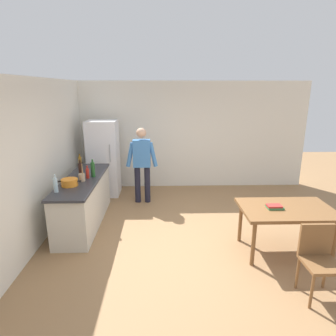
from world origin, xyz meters
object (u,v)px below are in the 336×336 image
(bottle_wine_dark, at_px, (81,170))
(utensil_jar, at_px, (82,177))
(chair, at_px, (319,256))
(bottle_water_clear, at_px, (56,185))
(bottle_oil_amber, at_px, (80,162))
(book_stack, at_px, (275,207))
(bottle_sauce_red, at_px, (87,173))
(bottle_wine_green, at_px, (93,169))
(person, at_px, (142,160))
(cooking_pot, at_px, (70,182))
(dining_table, at_px, (287,213))
(refrigerator, at_px, (104,158))

(bottle_wine_dark, bearing_deg, utensil_jar, -70.97)
(chair, height_order, bottle_water_clear, bottle_water_clear)
(utensil_jar, bearing_deg, bottle_water_clear, -115.65)
(bottle_oil_amber, distance_m, book_stack, 3.97)
(utensil_jar, bearing_deg, bottle_sauce_red, 73.05)
(chair, xyz_separation_m, book_stack, (-0.20, 0.96, 0.24))
(bottle_wine_green, distance_m, bottle_oil_amber, 0.85)
(person, xyz_separation_m, cooking_pot, (-1.15, -1.44, -0.02))
(utensil_jar, height_order, bottle_sauce_red, utensil_jar)
(dining_table, xyz_separation_m, cooking_pot, (-3.50, 0.70, 0.29))
(dining_table, relative_size, bottle_water_clear, 4.67)
(utensil_jar, bearing_deg, book_stack, -16.83)
(cooking_pot, bearing_deg, bottle_water_clear, -111.02)
(dining_table, xyz_separation_m, bottle_oil_amber, (-3.65, 1.94, 0.34))
(bottle_oil_amber, xyz_separation_m, book_stack, (3.45, -1.95, -0.24))
(person, bearing_deg, utensil_jar, -130.04)
(bottle_wine_green, bearing_deg, person, 47.32)
(utensil_jar, distance_m, bottle_oil_amber, 1.04)
(chair, distance_m, bottle_wine_dark, 4.07)
(bottle_oil_amber, bearing_deg, cooking_pot, -83.21)
(bottle_wine_dark, bearing_deg, bottle_oil_amber, 105.87)
(refrigerator, height_order, utensil_jar, refrigerator)
(refrigerator, height_order, bottle_sauce_red, refrigerator)
(bottle_sauce_red, bearing_deg, chair, -32.49)
(bottle_water_clear, bearing_deg, book_stack, -6.56)
(chair, bearing_deg, person, 122.22)
(person, xyz_separation_m, book_stack, (2.15, -2.15, -0.20))
(bottle_water_clear, distance_m, book_stack, 3.46)
(cooking_pot, bearing_deg, refrigerator, 84.14)
(chair, relative_size, bottle_water_clear, 3.03)
(utensil_jar, distance_m, bottle_wine_dark, 0.24)
(cooking_pot, xyz_separation_m, bottle_oil_amber, (-0.15, 1.24, 0.06))
(chair, relative_size, bottle_oil_amber, 3.25)
(dining_table, relative_size, bottle_wine_dark, 4.12)
(dining_table, xyz_separation_m, book_stack, (-0.20, -0.01, 0.10))
(utensil_jar, bearing_deg, bottle_wine_green, 61.30)
(book_stack, bearing_deg, bottle_water_clear, 173.44)
(bottle_water_clear, xyz_separation_m, bottle_oil_amber, (-0.03, 1.56, -0.01))
(refrigerator, relative_size, bottle_wine_green, 5.29)
(bottle_wine_green, bearing_deg, bottle_sauce_red, -138.40)
(bottle_water_clear, relative_size, book_stack, 1.24)
(bottle_oil_amber, bearing_deg, utensil_jar, -73.43)
(bottle_water_clear, bearing_deg, bottle_wine_dark, 75.96)
(utensil_jar, xyz_separation_m, bottle_water_clear, (-0.27, -0.56, 0.05))
(refrigerator, distance_m, cooking_pot, 2.01)
(refrigerator, distance_m, utensil_jar, 1.75)
(refrigerator, relative_size, bottle_water_clear, 6.00)
(chair, bearing_deg, cooking_pot, 149.69)
(chair, distance_m, bottle_wine_green, 3.92)
(dining_table, relative_size, chair, 1.54)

